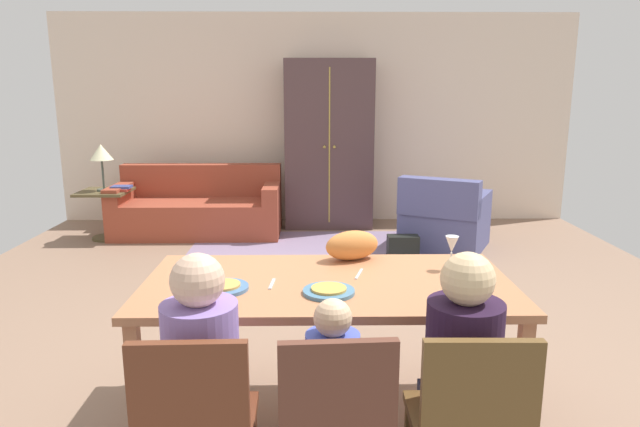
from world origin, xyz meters
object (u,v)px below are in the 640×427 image
object	(u,v)px
person_man	(205,393)
book_lower	(119,190)
table_lamp	(101,154)
book_upper	(121,187)
couch	(199,209)
side_table	(106,208)
dining_chair_man	(197,423)
armchair	(444,220)
person_woman	(459,391)
plate_near_child	(329,291)
dining_table	(328,294)
wine_glass	(452,246)
dining_chair_child	(335,422)
person_child	(332,411)
plate_near_man	(223,288)
armoire	(329,145)
handbag	(403,248)
cat	(352,245)
dining_chair_woman	(470,420)

from	to	relation	value
person_man	book_lower	size ratio (longest dim) A/B	5.04
table_lamp	book_upper	bearing A→B (deg)	1.72
couch	side_table	bearing A→B (deg)	-165.94
dining_chair_man	armchair	bearing A→B (deg)	65.15
person_woman	table_lamp	world-z (taller)	table_lamp
plate_near_child	dining_table	bearing A→B (deg)	90.00
wine_glass	couch	world-z (taller)	wine_glass
dining_chair_child	person_child	world-z (taller)	person_child
plate_near_man	armoire	size ratio (longest dim) A/B	0.12
couch	handbag	bearing A→B (deg)	-26.46
couch	book_upper	world-z (taller)	couch
book_lower	dining_chair_man	bearing A→B (deg)	-68.22
dining_table	wine_glass	bearing A→B (deg)	14.93
plate_near_man	cat	distance (m)	0.83
book_lower	table_lamp	bearing A→B (deg)	170.10
dining_table	handbag	world-z (taller)	dining_table
book_lower	dining_table	bearing A→B (deg)	-57.85
dining_chair_child	couch	bearing A→B (deg)	107.06
armoire	side_table	distance (m)	2.80
armchair	dining_chair_woman	bearing A→B (deg)	-101.99
plate_near_man	table_lamp	world-z (taller)	table_lamp
wine_glass	person_man	bearing A→B (deg)	-145.07
armoire	handbag	bearing A→B (deg)	-65.04
armchair	book_upper	world-z (taller)	armchair
dining_chair_man	dining_chair_woman	distance (m)	1.03
dining_table	dining_chair_child	world-z (taller)	dining_chair_child
dining_chair_man	couch	xyz separation A→B (m)	(-0.96, 4.80, -0.19)
person_man	dining_table	bearing A→B (deg)	51.62
person_child	armoire	size ratio (longest dim) A/B	0.44
dining_table	person_child	size ratio (longest dim) A/B	2.03
wine_glass	handbag	distance (m)	2.75
plate_near_man	dining_chair_man	distance (m)	0.76
plate_near_child	armchair	size ratio (longest dim) A/B	0.22
dining_table	table_lamp	bearing A→B (deg)	123.95
plate_near_child	dining_chair_child	bearing A→B (deg)	-89.61
cat	dining_chair_man	bearing A→B (deg)	-139.75
book_upper	wine_glass	bearing A→B (deg)	-49.96
table_lamp	book_lower	bearing A→B (deg)	-9.90
book_lower	wine_glass	bearing A→B (deg)	-49.53
book_upper	handbag	world-z (taller)	book_upper
armchair	armoire	distance (m)	1.82
person_woman	couch	bearing A→B (deg)	113.22
cat	book_upper	xyz separation A→B (m)	(-2.45, 3.36, -0.22)
plate_near_child	couch	distance (m)	4.43
dining_table	plate_near_man	bearing A→B (deg)	-166.90
dining_table	dining_chair_woman	distance (m)	0.99
plate_near_man	dining_chair_woman	world-z (taller)	dining_chair_woman
dining_chair_woman	table_lamp	bearing A→B (deg)	123.57
dining_chair_man	person_child	distance (m)	0.54
book_lower	person_woman	bearing A→B (deg)	-56.86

